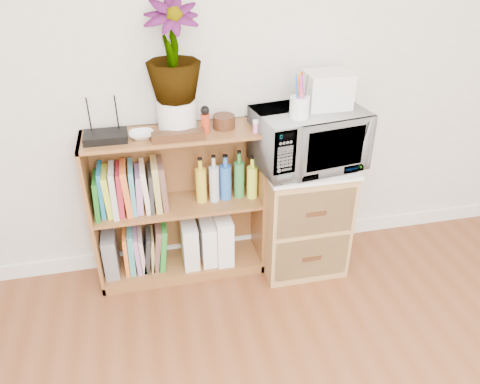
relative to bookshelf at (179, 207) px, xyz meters
name	(u,v)px	position (x,y,z in m)	size (l,w,h in m)	color
skirting_board	(232,243)	(0.35, 0.14, -0.42)	(4.00, 0.02, 0.10)	white
bookshelf	(179,207)	(0.00, 0.00, 0.00)	(1.00, 0.30, 0.95)	brown
wicker_unit	(301,216)	(0.75, -0.08, -0.12)	(0.50, 0.45, 0.70)	#9E7542
microwave	(308,138)	(0.75, -0.08, 0.41)	(0.59, 0.40, 0.33)	white
pen_cup	(299,107)	(0.65, -0.17, 0.63)	(0.10, 0.10, 0.11)	white
small_appliance	(327,90)	(0.85, -0.04, 0.67)	(0.24, 0.20, 0.19)	silver
router	(106,137)	(-0.35, -0.02, 0.50)	(0.22, 0.15, 0.04)	black
white_bowl	(141,135)	(-0.17, -0.03, 0.49)	(0.13, 0.13, 0.03)	silver
plant_pot	(177,116)	(0.03, 0.02, 0.56)	(0.21, 0.21, 0.18)	silver
potted_plant	(172,52)	(0.03, 0.02, 0.90)	(0.28, 0.28, 0.50)	#2D712E
trinket_box	(178,136)	(0.02, -0.10, 0.50)	(0.28, 0.07, 0.04)	#371C0F
kokeshi_doll	(205,124)	(0.18, -0.04, 0.53)	(0.05, 0.05, 0.11)	#AE2F15
wooden_bowl	(224,122)	(0.28, 0.01, 0.51)	(0.12, 0.12, 0.07)	#321D0D
paint_jars	(261,127)	(0.47, -0.09, 0.50)	(0.10, 0.04, 0.05)	#DE7B84
file_box	(111,252)	(-0.43, 0.00, -0.27)	(0.08, 0.22, 0.27)	slate
magazine_holder_left	(189,242)	(0.05, -0.01, -0.26)	(0.09, 0.23, 0.29)	silver
magazine_holder_mid	(208,240)	(0.16, -0.01, -0.27)	(0.09, 0.22, 0.28)	white
magazine_holder_right	(223,236)	(0.26, -0.01, -0.25)	(0.10, 0.25, 0.32)	white
cookbooks	(131,188)	(-0.26, 0.00, 0.16)	(0.41, 0.20, 0.29)	#1A641B
liquor_bottles	(226,178)	(0.29, 0.00, 0.16)	(0.37, 0.07, 0.29)	gold
lower_books	(145,248)	(-0.22, 0.00, -0.27)	(0.27, 0.19, 0.29)	orange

